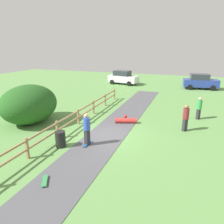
{
  "coord_description": "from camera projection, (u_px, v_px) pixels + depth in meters",
  "views": [
    {
      "loc": [
        4.52,
        -11.3,
        5.37
      ],
      "look_at": [
        -0.24,
        1.78,
        1.0
      ],
      "focal_mm": 34.31,
      "sensor_mm": 36.0,
      "label": 1
    }
  ],
  "objects": [
    {
      "name": "ground_plane",
      "position": [
        106.0,
        136.0,
        13.21
      ],
      "size": [
        60.0,
        60.0,
        0.0
      ],
      "primitive_type": "plane",
      "color": "#60934C"
    },
    {
      "name": "trash_bin",
      "position": [
        60.0,
        139.0,
        11.7
      ],
      "size": [
        0.56,
        0.56,
        0.9
      ],
      "primitive_type": "cylinder",
      "color": "black",
      "rests_on": "ground_plane"
    },
    {
      "name": "bush_large",
      "position": [
        29.0,
        104.0,
        15.13
      ],
      "size": [
        3.6,
        4.32,
        2.74
      ],
      "primitive_type": "ellipsoid",
      "color": "#23561E",
      "rests_on": "ground_plane"
    },
    {
      "name": "bystander_green",
      "position": [
        199.0,
        107.0,
        15.96
      ],
      "size": [
        0.52,
        0.52,
        1.7
      ],
      "color": "#2D2D33",
      "rests_on": "ground_plane"
    },
    {
      "name": "parked_car_blue",
      "position": [
        200.0,
        81.0,
        27.06
      ],
      "size": [
        4.4,
        2.45,
        1.92
      ],
      "color": "#283D99",
      "rests_on": "ground_plane"
    },
    {
      "name": "parked_car_white",
      "position": [
        123.0,
        77.0,
        30.42
      ],
      "size": [
        4.44,
        2.57,
        1.92
      ],
      "color": "silver",
      "rests_on": "ground_plane"
    },
    {
      "name": "skateboard_loose",
      "position": [
        45.0,
        181.0,
        8.71
      ],
      "size": [
        0.58,
        0.79,
        0.08
      ],
      "color": "#338C4C",
      "rests_on": "asphalt_path"
    },
    {
      "name": "asphalt_path",
      "position": [
        106.0,
        136.0,
        13.21
      ],
      "size": [
        2.4,
        28.0,
        0.02
      ],
      "primitive_type": "cube",
      "color": "#515156",
      "rests_on": "ground_plane"
    },
    {
      "name": "skater_fallen",
      "position": [
        126.0,
        120.0,
        15.38
      ],
      "size": [
        1.56,
        1.38,
        0.36
      ],
      "color": "red",
      "rests_on": "asphalt_path"
    },
    {
      "name": "skater_riding",
      "position": [
        87.0,
        128.0,
        11.69
      ],
      "size": [
        0.43,
        0.82,
        1.84
      ],
      "color": "#265999",
      "rests_on": "asphalt_path"
    },
    {
      "name": "wooden_fence",
      "position": [
        68.0,
        121.0,
        13.86
      ],
      "size": [
        0.12,
        18.12,
        1.1
      ],
      "color": "#997A51",
      "rests_on": "ground_plane"
    },
    {
      "name": "bystander_maroon",
      "position": [
        186.0,
        117.0,
        13.72
      ],
      "size": [
        0.53,
        0.53,
        1.77
      ],
      "color": "#2D2D33",
      "rests_on": "ground_plane"
    }
  ]
}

